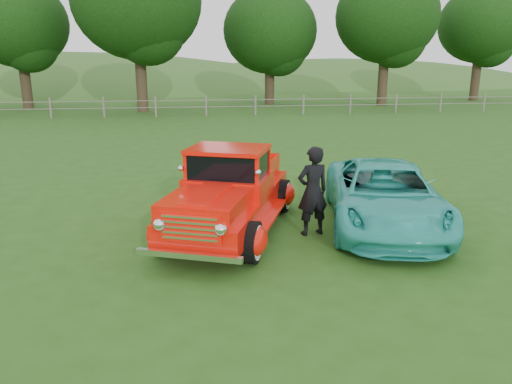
{
  "coord_description": "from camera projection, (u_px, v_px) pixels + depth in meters",
  "views": [
    {
      "loc": [
        -1.06,
        -8.48,
        3.54
      ],
      "look_at": [
        0.24,
        1.2,
        0.86
      ],
      "focal_mm": 35.0,
      "sensor_mm": 36.0,
      "label": 1
    }
  ],
  "objects": [
    {
      "name": "teal_sedan",
      "position": [
        384.0,
        196.0,
        10.55
      ],
      "size": [
        3.25,
        5.23,
        1.35
      ],
      "primitive_type": "imported",
      "rotation": [
        0.0,
        0.0,
        -0.22
      ],
      "color": "#2CB3A6",
      "rests_on": "ground"
    },
    {
      "name": "distant_hills",
      "position": [
        166.0,
        118.0,
        66.69
      ],
      "size": [
        116.0,
        60.0,
        18.0
      ],
      "color": "#355920",
      "rests_on": "ground"
    },
    {
      "name": "red_pickup",
      "position": [
        230.0,
        194.0,
        10.22
      ],
      "size": [
        3.45,
        5.28,
        1.78
      ],
      "rotation": [
        0.0,
        0.0,
        -0.36
      ],
      "color": "black",
      "rests_on": "ground"
    },
    {
      "name": "tree_near_east",
      "position": [
        270.0,
        31.0,
        36.15
      ],
      "size": [
        6.8,
        6.8,
        8.33
      ],
      "color": "#312318",
      "rests_on": "ground"
    },
    {
      "name": "tree_near_west",
      "position": [
        137.0,
        1.0,
        30.76
      ],
      "size": [
        8.0,
        8.0,
        10.42
      ],
      "color": "#312318",
      "rests_on": "ground"
    },
    {
      "name": "tree_mid_west",
      "position": [
        19.0,
        24.0,
        32.93
      ],
      "size": [
        6.4,
        6.4,
        8.46
      ],
      "color": "#312318",
      "rests_on": "ground"
    },
    {
      "name": "man",
      "position": [
        313.0,
        191.0,
        9.99
      ],
      "size": [
        0.74,
        0.57,
        1.82
      ],
      "primitive_type": "imported",
      "rotation": [
        0.0,
        0.0,
        3.36
      ],
      "color": "black",
      "rests_on": "ground"
    },
    {
      "name": "tree_far_east",
      "position": [
        482.0,
        25.0,
        39.12
      ],
      "size": [
        6.6,
        6.6,
        8.86
      ],
      "color": "#312318",
      "rests_on": "ground"
    },
    {
      "name": "fence_line",
      "position": [
        206.0,
        106.0,
        30.04
      ],
      "size": [
        48.0,
        0.12,
        1.2
      ],
      "color": "#6C655B",
      "rests_on": "ground"
    },
    {
      "name": "tree_mid_east",
      "position": [
        387.0,
        17.0,
        35.02
      ],
      "size": [
        7.2,
        7.2,
        9.44
      ],
      "color": "#312318",
      "rests_on": "ground"
    },
    {
      "name": "ground",
      "position": [
        252.0,
        255.0,
        9.18
      ],
      "size": [
        140.0,
        140.0,
        0.0
      ],
      "primitive_type": "plane",
      "color": "#254B14",
      "rests_on": "ground"
    }
  ]
}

